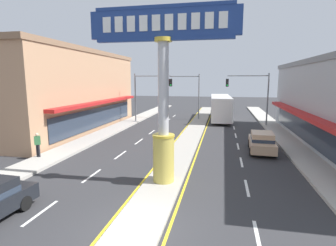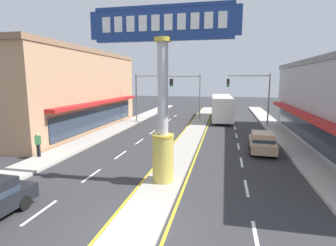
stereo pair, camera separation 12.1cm
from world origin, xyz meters
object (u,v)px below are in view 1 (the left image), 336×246
object	(u,v)px
traffic_light_median_far	(188,89)
sedan_far_right_lane	(262,142)
district_sign	(163,90)
bus_near_right_lane	(220,106)
traffic_light_right_side	(252,90)
storefront_left	(62,91)
pedestrian_near_kerb	(38,143)
traffic_light_left_side	(149,89)

from	to	relation	value
traffic_light_median_far	sedan_far_right_lane	xyz separation A→B (m)	(7.71, -15.54, -3.41)
district_sign	bus_near_right_lane	size ratio (longest dim) A/B	0.78
district_sign	sedan_far_right_lane	distance (m)	10.50
traffic_light_right_side	traffic_light_median_far	distance (m)	8.88
storefront_left	sedan_far_right_lane	world-z (taller)	storefront_left
pedestrian_near_kerb	traffic_light_right_side	bearing A→B (deg)	47.12
storefront_left	bus_near_right_lane	distance (m)	20.12
sedan_far_right_lane	pedestrian_near_kerb	distance (m)	16.16
traffic_light_right_side	bus_near_right_lane	world-z (taller)	traffic_light_right_side
traffic_light_median_far	pedestrian_near_kerb	world-z (taller)	traffic_light_median_far
district_sign	pedestrian_near_kerb	size ratio (longest dim) A/B	5.27
traffic_light_right_side	traffic_light_median_far	xyz separation A→B (m)	(-8.00, 3.85, -0.05)
traffic_light_left_side	sedan_far_right_lane	size ratio (longest dim) A/B	1.42
storefront_left	traffic_light_left_side	world-z (taller)	storefront_left
traffic_light_median_far	bus_near_right_lane	distance (m)	5.03
traffic_light_left_side	pedestrian_near_kerb	xyz separation A→B (m)	(-3.18, -16.74, -3.12)
sedan_far_right_lane	bus_near_right_lane	bearing A→B (deg)	101.52
storefront_left	bus_near_right_lane	size ratio (longest dim) A/B	1.89
traffic_light_right_side	traffic_light_left_side	bearing A→B (deg)	-179.67
storefront_left	traffic_light_right_side	bearing A→B (deg)	16.77
district_sign	traffic_light_median_far	distance (m)	23.25
traffic_light_left_side	traffic_light_right_side	bearing A→B (deg)	0.33
traffic_light_median_far	bus_near_right_lane	size ratio (longest dim) A/B	0.55
traffic_light_left_side	storefront_left	bearing A→B (deg)	-142.84
traffic_light_right_side	bus_near_right_lane	xyz separation A→B (m)	(-3.59, 4.49, -2.38)
traffic_light_median_far	bus_near_right_lane	xyz separation A→B (m)	(4.41, 0.64, -2.33)
traffic_light_right_side	sedan_far_right_lane	xyz separation A→B (m)	(-0.29, -11.69, -3.46)
sedan_far_right_lane	storefront_left	bearing A→B (deg)	164.72
traffic_light_left_side	traffic_light_median_far	distance (m)	5.92
storefront_left	pedestrian_near_kerb	xyz separation A→B (m)	(4.87, -10.64, -3.13)
storefront_left	bus_near_right_lane	bearing A→B (deg)	32.27
storefront_left	traffic_light_median_far	distance (m)	16.01
storefront_left	traffic_light_median_far	world-z (taller)	storefront_left
storefront_left	pedestrian_near_kerb	bearing A→B (deg)	-65.42
storefront_left	sedan_far_right_lane	xyz separation A→B (m)	(20.19, -5.52, -3.47)
traffic_light_left_side	traffic_light_median_far	world-z (taller)	same
traffic_light_left_side	traffic_light_right_side	distance (m)	12.43
traffic_light_median_far	district_sign	bearing A→B (deg)	-85.60
storefront_left	traffic_light_right_side	size ratio (longest dim) A/B	3.45
district_sign	traffic_light_left_side	distance (m)	20.23
traffic_light_right_side	pedestrian_near_kerb	xyz separation A→B (m)	(-15.61, -16.82, -3.12)
district_sign	pedestrian_near_kerb	world-z (taller)	district_sign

